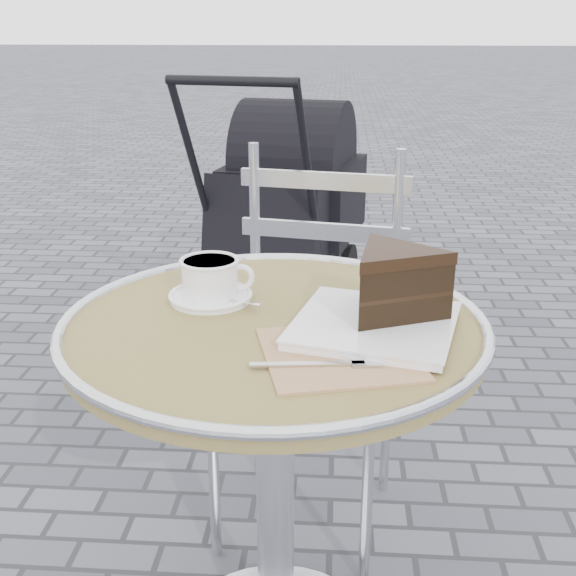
# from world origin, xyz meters

# --- Properties ---
(cafe_table) EXTENTS (0.72, 0.72, 0.74)m
(cafe_table) POSITION_xyz_m (0.00, 0.00, 0.57)
(cafe_table) COLOR silver
(cafe_table) RESTS_ON ground
(cappuccino_set) EXTENTS (0.16, 0.15, 0.07)m
(cappuccino_set) POSITION_xyz_m (-0.12, 0.09, 0.76)
(cappuccino_set) COLOR white
(cappuccino_set) RESTS_ON cafe_table
(cake_plate_set) EXTENTS (0.36, 0.37, 0.13)m
(cake_plate_set) POSITION_xyz_m (0.19, -0.01, 0.79)
(cake_plate_set) COLOR tan
(cake_plate_set) RESTS_ON cafe_table
(bistro_chair) EXTENTS (0.48, 0.48, 0.93)m
(bistro_chair) POSITION_xyz_m (0.06, 0.52, 0.57)
(bistro_chair) COLOR silver
(bistro_chair) RESTS_ON ground
(baby_stroller) EXTENTS (0.65, 1.08, 1.05)m
(baby_stroller) POSITION_xyz_m (-0.10, 1.74, 0.47)
(baby_stroller) COLOR black
(baby_stroller) RESTS_ON ground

